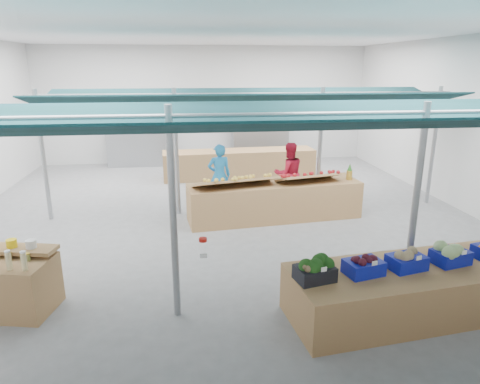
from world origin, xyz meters
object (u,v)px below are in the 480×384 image
Objects in this scene: veg_counter at (415,290)px; fruit_counter at (275,201)px; vendor_left at (219,176)px; vendor_right at (289,173)px.

fruit_counter is (-1.18, 4.22, 0.07)m from veg_counter.
veg_counter is 0.92× the size of fruit_counter.
fruit_counter is 2.50× the size of vendor_left.
vendor_left is 1.80m from vendor_right.
vendor_right is (1.80, 0.00, 0.00)m from vendor_left.
vendor_left is (-2.38, 5.32, 0.45)m from veg_counter.
veg_counter is at bearing 90.23° from vendor_right.
vendor_right is (-0.58, 5.32, 0.45)m from veg_counter.
veg_counter is 5.37m from vendor_right.
veg_counter is 2.29× the size of vendor_left.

